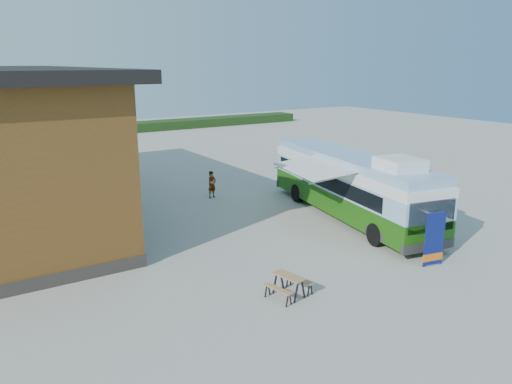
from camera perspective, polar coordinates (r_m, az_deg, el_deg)
ground at (r=23.04m, az=2.84°, el=-5.05°), size 100.00×100.00×0.00m
hedge at (r=59.78m, az=-12.30°, el=7.35°), size 40.00×3.00×1.00m
bus at (r=25.73m, az=10.71°, el=1.00°), size 4.83×12.51×3.76m
awning at (r=24.21m, az=7.33°, el=2.55°), size 3.52×4.86×0.53m
banner at (r=20.70m, az=19.67°, el=-5.63°), size 0.94×0.30×2.18m
picnic_table at (r=17.23m, az=3.79°, el=-10.09°), size 1.53×1.41×0.75m
person_a at (r=29.34m, az=-5.05°, el=0.86°), size 0.66×0.53×1.59m
person_b at (r=30.94m, az=-17.02°, el=1.36°), size 1.16×1.22×1.98m
slurry_tanker at (r=38.02m, az=-21.67°, el=3.74°), size 2.50×5.73×2.15m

